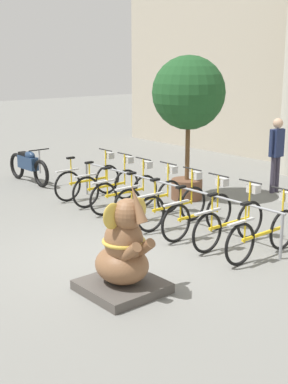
# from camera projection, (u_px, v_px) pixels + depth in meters

# --- Properties ---
(ground_plane) EXTENTS (60.00, 60.00, 0.00)m
(ground_plane) POSITION_uv_depth(u_px,v_px,m) (113.00, 256.00, 8.59)
(ground_plane) COLOR slate
(bike_rack) EXTENTS (5.50, 0.05, 0.77)m
(bike_rack) POSITION_uv_depth(u_px,v_px,m) (165.00, 189.00, 10.31)
(bike_rack) COLOR gray
(bike_rack) RESTS_ON ground_plane
(bicycle_0) EXTENTS (0.48, 1.77, 1.05)m
(bicycle_0) POSITION_uv_depth(u_px,v_px,m) (89.00, 179.00, 12.12)
(bicycle_0) COLOR black
(bicycle_0) RESTS_ON ground_plane
(bicycle_1) EXTENTS (0.48, 1.77, 1.05)m
(bicycle_1) POSITION_uv_depth(u_px,v_px,m) (108.00, 185.00, 11.60)
(bicycle_1) COLOR black
(bicycle_1) RESTS_ON ground_plane
(bicycle_2) EXTENTS (0.48, 1.77, 1.05)m
(bicycle_2) POSITION_uv_depth(u_px,v_px,m) (126.00, 191.00, 11.05)
(bicycle_2) COLOR black
(bicycle_2) RESTS_ON ground_plane
(bicycle_3) EXTENTS (0.48, 1.77, 1.05)m
(bicycle_3) POSITION_uv_depth(u_px,v_px,m) (151.00, 197.00, 10.57)
(bicycle_3) COLOR black
(bicycle_3) RESTS_ON ground_plane
(bicycle_4) EXTENTS (0.48, 1.77, 1.05)m
(bicycle_4) POSITION_uv_depth(u_px,v_px,m) (174.00, 205.00, 10.04)
(bicycle_4) COLOR black
(bicycle_4) RESTS_ON ground_plane
(bicycle_5) EXTENTS (0.48, 1.77, 1.05)m
(bicycle_5) POSITION_uv_depth(u_px,v_px,m) (200.00, 213.00, 9.51)
(bicycle_5) COLOR black
(bicycle_5) RESTS_ON ground_plane
(bicycle_6) EXTENTS (0.48, 1.77, 1.05)m
(bicycle_6) POSITION_uv_depth(u_px,v_px,m) (231.00, 222.00, 9.01)
(bicycle_6) COLOR black
(bicycle_6) RESTS_ON ground_plane
(bicycle_7) EXTENTS (0.48, 1.77, 1.05)m
(bicycle_7) POSITION_uv_depth(u_px,v_px,m) (264.00, 232.00, 8.48)
(bicycle_7) COLOR black
(bicycle_7) RESTS_ON ground_plane
(elephant_statue) EXTENTS (1.02, 1.02, 1.57)m
(elephant_statue) POSITION_uv_depth(u_px,v_px,m) (124.00, 255.00, 7.15)
(elephant_statue) COLOR #4C4742
(elephant_statue) RESTS_ON ground_plane
(motorcycle) EXTENTS (1.94, 0.55, 0.93)m
(motorcycle) POSITION_uv_depth(u_px,v_px,m) (29.00, 165.00, 13.50)
(motorcycle) COLOR black
(motorcycle) RESTS_ON ground_plane
(person_pedestrian) EXTENTS (0.23, 0.47, 1.75)m
(person_pedestrian) POSITION_uv_depth(u_px,v_px,m) (277.00, 148.00, 12.39)
(person_pedestrian) COLOR #383342
(person_pedestrian) RESTS_ON ground_plane
(potted_tree) EXTENTS (1.59, 1.59, 3.16)m
(potted_tree) POSITION_uv_depth(u_px,v_px,m) (189.00, 98.00, 11.52)
(potted_tree) COLOR brown
(potted_tree) RESTS_ON ground_plane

